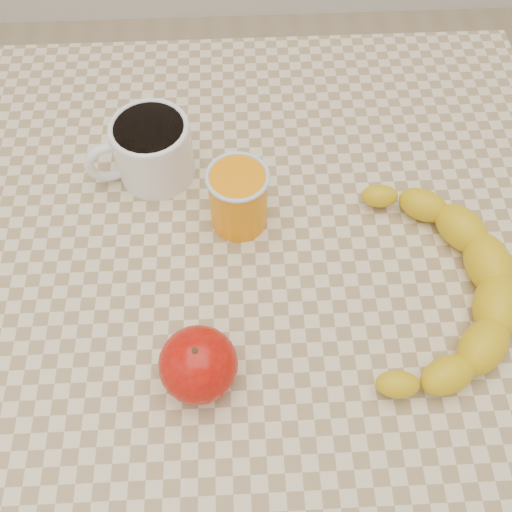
{
  "coord_description": "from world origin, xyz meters",
  "views": [
    {
      "loc": [
        -0.02,
        -0.33,
        1.31
      ],
      "look_at": [
        0.0,
        0.0,
        0.77
      ],
      "focal_mm": 40.0,
      "sensor_mm": 36.0,
      "label": 1
    }
  ],
  "objects_px": {
    "coffee_mug": "(151,148)",
    "apple": "(198,364)",
    "orange_juice_glass": "(238,198)",
    "table": "(256,299)",
    "banana": "(434,286)"
  },
  "relations": [
    {
      "from": "coffee_mug",
      "to": "apple",
      "type": "xyz_separation_m",
      "value": [
        0.06,
        -0.27,
        -0.01
      ]
    },
    {
      "from": "coffee_mug",
      "to": "orange_juice_glass",
      "type": "xyz_separation_m",
      "value": [
        0.1,
        -0.08,
        -0.0
      ]
    },
    {
      "from": "coffee_mug",
      "to": "orange_juice_glass",
      "type": "height_order",
      "value": "orange_juice_glass"
    },
    {
      "from": "apple",
      "to": "table",
      "type": "bearing_deg",
      "value": 64.42
    },
    {
      "from": "table",
      "to": "banana",
      "type": "distance_m",
      "value": 0.22
    },
    {
      "from": "apple",
      "to": "banana",
      "type": "distance_m",
      "value": 0.26
    },
    {
      "from": "banana",
      "to": "coffee_mug",
      "type": "bearing_deg",
      "value": 162.77
    },
    {
      "from": "coffee_mug",
      "to": "apple",
      "type": "distance_m",
      "value": 0.28
    },
    {
      "from": "orange_juice_glass",
      "to": "apple",
      "type": "xyz_separation_m",
      "value": [
        -0.05,
        -0.2,
        -0.01
      ]
    },
    {
      "from": "table",
      "to": "apple",
      "type": "relative_size",
      "value": 8.43
    },
    {
      "from": "orange_juice_glass",
      "to": "apple",
      "type": "height_order",
      "value": "orange_juice_glass"
    },
    {
      "from": "table",
      "to": "orange_juice_glass",
      "type": "relative_size",
      "value": 9.56
    },
    {
      "from": "table",
      "to": "coffee_mug",
      "type": "height_order",
      "value": "coffee_mug"
    },
    {
      "from": "coffee_mug",
      "to": "apple",
      "type": "relative_size",
      "value": 1.5
    },
    {
      "from": "table",
      "to": "apple",
      "type": "height_order",
      "value": "apple"
    }
  ]
}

